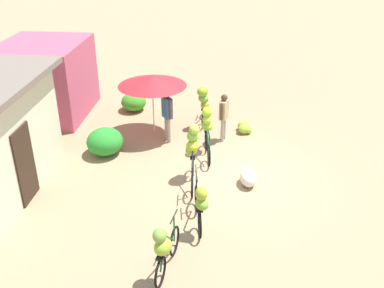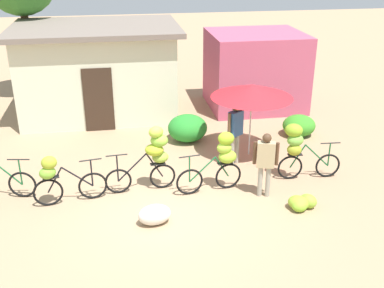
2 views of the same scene
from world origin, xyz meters
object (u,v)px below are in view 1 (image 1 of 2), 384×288
at_px(shop_pink, 46,79).
at_px(produce_sack, 248,177).
at_px(market_umbrella, 152,80).
at_px(bicycle_center_loaded, 193,149).
at_px(bicycle_leftmost, 164,247).
at_px(bicycle_rightmost, 204,101).
at_px(bicycle_near_pile, 200,204).
at_px(banana_pile_on_ground, 245,128).
at_px(person_vendor, 167,111).
at_px(person_bystander, 224,113).
at_px(bicycle_by_shop, 207,128).

distance_m(shop_pink, produce_sack, 8.37).
bearing_deg(market_umbrella, bicycle_center_loaded, -150.89).
height_order(bicycle_leftmost, produce_sack, bicycle_leftmost).
height_order(bicycle_center_loaded, produce_sack, bicycle_center_loaded).
xyz_separation_m(bicycle_center_loaded, bicycle_rightmost, (3.56, -0.05, -0.05)).
bearing_deg(bicycle_near_pile, bicycle_rightmost, 3.21).
bearing_deg(banana_pile_on_ground, bicycle_center_loaded, 155.21).
bearing_deg(market_umbrella, person_vendor, -135.94).
height_order(bicycle_leftmost, person_bystander, person_bystander).
bearing_deg(bicycle_by_shop, person_vendor, 62.72).
distance_m(bicycle_leftmost, bicycle_by_shop, 5.31).
bearing_deg(person_vendor, market_umbrella, 44.06).
relative_size(bicycle_rightmost, banana_pile_on_ground, 2.00).
height_order(bicycle_near_pile, banana_pile_on_ground, bicycle_near_pile).
relative_size(bicycle_leftmost, bicycle_near_pile, 0.98).
xyz_separation_m(market_umbrella, bicycle_center_loaded, (-2.79, -1.55, -0.91)).
height_order(shop_pink, produce_sack, shop_pink).
bearing_deg(market_umbrella, person_bystander, -97.40).
bearing_deg(produce_sack, bicycle_near_pile, 150.27).
height_order(bicycle_near_pile, person_vendor, person_vendor).
height_order(person_vendor, person_bystander, person_vendor).
bearing_deg(bicycle_near_pile, bicycle_center_loaded, 9.67).
relative_size(shop_pink, bicycle_by_shop, 1.97).
bearing_deg(bicycle_center_loaded, banana_pile_on_ground, -24.79).
xyz_separation_m(shop_pink, bicycle_by_shop, (-2.54, -5.92, -0.46)).
xyz_separation_m(shop_pink, person_bystander, (-1.61, -6.38, -0.35)).
bearing_deg(bicycle_rightmost, bicycle_near_pile, -176.79).
bearing_deg(bicycle_near_pile, shop_pink, 43.82).
height_order(shop_pink, bicycle_center_loaded, shop_pink).
distance_m(shop_pink, person_bystander, 6.59).
height_order(shop_pink, market_umbrella, shop_pink).
relative_size(bicycle_rightmost, person_bystander, 1.02).
bearing_deg(market_umbrella, banana_pile_on_ground, -83.01).
bearing_deg(person_bystander, bicycle_center_loaded, 163.16).
xyz_separation_m(bicycle_leftmost, banana_pile_on_ground, (6.88, -1.67, -0.56)).
distance_m(bicycle_near_pile, bicycle_rightmost, 5.72).
xyz_separation_m(shop_pink, person_vendor, (-1.87, -4.62, -0.24)).
bearing_deg(produce_sack, bicycle_by_shop, 35.93).
bearing_deg(bicycle_near_pile, banana_pile_on_ground, -11.64).
relative_size(market_umbrella, person_vendor, 1.27).
height_order(bicycle_by_shop, banana_pile_on_ground, bicycle_by_shop).
relative_size(bicycle_center_loaded, person_vendor, 0.98).
xyz_separation_m(bicycle_by_shop, person_bystander, (0.93, -0.46, 0.11)).
xyz_separation_m(banana_pile_on_ground, person_vendor, (-0.93, 2.47, 0.91)).
bearing_deg(bicycle_by_shop, bicycle_near_pile, -178.83).
distance_m(shop_pink, banana_pile_on_ground, 7.24).
distance_m(market_umbrella, person_vendor, 1.10).
relative_size(shop_pink, bicycle_rightmost, 1.99).
xyz_separation_m(market_umbrella, bicycle_by_shop, (-1.23, -1.84, -1.00)).
bearing_deg(bicycle_rightmost, shop_pink, 84.53).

